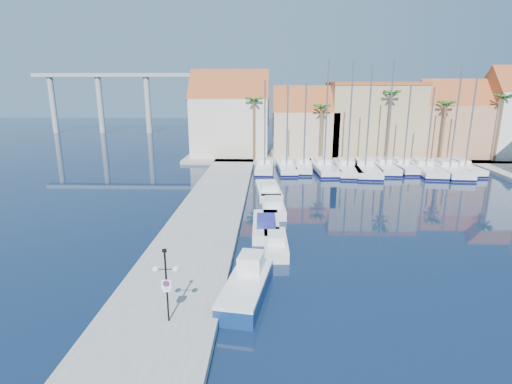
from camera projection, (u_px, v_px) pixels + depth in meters
ground at (338, 316)px, 20.35m from camera, size 260.00×260.00×0.00m
quay_west at (205, 222)px, 33.63m from camera, size 6.00×77.00×0.50m
shore_north at (351, 155)px, 66.31m from camera, size 54.00×16.00×0.50m
lamp_post at (166, 274)px, 18.44m from camera, size 1.26×0.37×3.70m
fishing_boat at (247, 285)px, 22.07m from camera, size 2.96×6.27×2.11m
motorboat_west_0 at (276, 243)px, 28.47m from camera, size 1.77×5.14×1.40m
motorboat_west_1 at (266, 225)px, 32.11m from camera, size 2.22×6.53×1.40m
motorboat_west_2 at (273, 206)px, 37.38m from camera, size 2.38×6.42×1.40m
motorboat_west_3 at (268, 190)px, 43.19m from camera, size 3.04×7.53×1.40m
sailboat_0 at (265, 167)px, 55.13m from camera, size 2.56×8.93×12.13m
sailboat_1 at (286, 167)px, 55.20m from camera, size 2.88×8.85×11.50m
sailboat_2 at (304, 166)px, 55.56m from camera, size 2.88×8.53×11.76m
sailboat_3 at (323, 167)px, 55.12m from camera, size 3.57×10.61×14.79m
sailboat_4 at (347, 167)px, 54.58m from camera, size 3.51×11.06×14.62m
sailboat_5 at (364, 168)px, 54.40m from camera, size 4.12×12.01×13.97m
sailboat_6 at (384, 166)px, 55.30m from camera, size 2.86×9.39×14.68m
sailboat_7 at (402, 166)px, 55.44m from camera, size 2.55×8.54×11.56m
sailboat_8 at (424, 168)px, 54.45m from camera, size 3.63×11.19×11.30m
sailboat_9 at (448, 169)px, 53.86m from camera, size 3.69×11.38×14.42m
sailboat_10 at (463, 167)px, 54.55m from camera, size 2.59×8.64×13.07m
building_0 at (230, 117)px, 64.41m from camera, size 12.30×9.00×13.50m
building_1 at (305, 125)px, 64.32m from camera, size 10.30×8.00×11.00m
building_2 at (372, 119)px, 64.66m from camera, size 14.20×10.20×11.50m
building_3 at (450, 122)px, 63.39m from camera, size 10.30×8.00×12.00m
building_4 at (512, 116)px, 61.83m from camera, size 8.30×8.00×14.00m
palm_0 at (254, 102)px, 58.79m from camera, size 2.60×2.60×10.15m
palm_1 at (322, 109)px, 58.69m from camera, size 2.60×2.60×9.15m
palm_2 at (391, 96)px, 57.87m from camera, size 2.60×2.60×11.15m
palm_3 at (446, 106)px, 57.96m from camera, size 2.60×2.60×9.65m
palm_4 at (503, 99)px, 57.44m from camera, size 2.60×2.60×10.65m
viaduct at (127, 91)px, 98.26m from camera, size 48.00×2.20×14.45m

